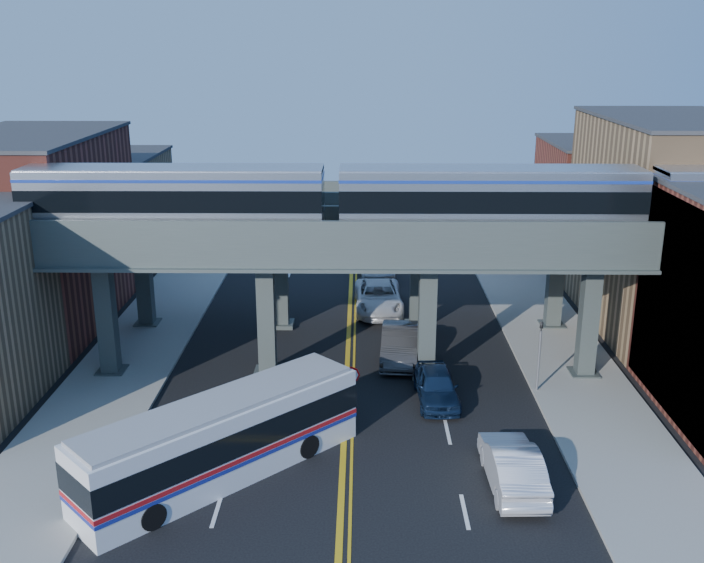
{
  "coord_description": "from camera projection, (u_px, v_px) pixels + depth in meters",
  "views": [
    {
      "loc": [
        0.72,
        -28.62,
        16.42
      ],
      "look_at": [
        0.28,
        6.68,
        5.39
      ],
      "focal_mm": 40.0,
      "sensor_mm": 36.0,
      "label": 1
    }
  ],
  "objects": [
    {
      "name": "car_lane_d",
      "position": [
        376.0,
        265.0,
        55.93
      ],
      "size": [
        2.67,
        5.95,
        1.69
      ],
      "primitive_type": "imported",
      "rotation": [
        0.0,
        0.0,
        0.05
      ],
      "color": "#ADACB1",
      "rests_on": "ground"
    },
    {
      "name": "mural_panel",
      "position": [
        675.0,
        315.0,
        34.45
      ],
      "size": [
        0.1,
        9.5,
        9.5
      ],
      "primitive_type": "cube",
      "color": "teal",
      "rests_on": "ground"
    },
    {
      "name": "elevated_viaduct_far",
      "position": [
        349.0,
        220.0,
        44.61
      ],
      "size": [
        52.0,
        3.6,
        7.4
      ],
      "color": "#3A4341",
      "rests_on": "ground"
    },
    {
      "name": "ground",
      "position": [
        343.0,
        455.0,
        32.22
      ],
      "size": [
        120.0,
        120.0,
        0.0
      ],
      "primitive_type": "plane",
      "color": "black",
      "rests_on": "ground"
    },
    {
      "name": "elevated_viaduct_near",
      "position": [
        347.0,
        252.0,
        37.93
      ],
      "size": [
        52.0,
        3.6,
        7.4
      ],
      "color": "#3A4341",
      "rests_on": "ground"
    },
    {
      "name": "building_east_c",
      "position": [
        600.0,
        205.0,
        58.34
      ],
      "size": [
        8.0,
        10.0,
        9.0
      ],
      "primitive_type": "cube",
      "color": "brown",
      "rests_on": "ground"
    },
    {
      "name": "car_lane_c",
      "position": [
        378.0,
        297.0,
        49.04
      ],
      "size": [
        3.06,
        6.31,
        1.73
      ],
      "primitive_type": "imported",
      "rotation": [
        0.0,
        0.0,
        0.03
      ],
      "color": "silver",
      "rests_on": "ground"
    },
    {
      "name": "sidewalk_east",
      "position": [
        564.0,
        359.0,
        41.61
      ],
      "size": [
        5.0,
        70.0,
        0.16
      ],
      "primitive_type": "cube",
      "color": "gray",
      "rests_on": "ground"
    },
    {
      "name": "sidewalk_west",
      "position": [
        133.0,
        357.0,
        41.88
      ],
      "size": [
        5.0,
        70.0,
        0.16
      ],
      "primitive_type": "cube",
      "color": "gray",
      "rests_on": "ground"
    },
    {
      "name": "car_parked_curb",
      "position": [
        512.0,
        465.0,
        29.79
      ],
      "size": [
        1.97,
        5.26,
        1.72
      ],
      "primitive_type": "imported",
      "rotation": [
        0.0,
        0.0,
        3.17
      ],
      "color": "silver",
      "rests_on": "ground"
    },
    {
      "name": "car_lane_b",
      "position": [
        400.0,
        344.0,
        41.44
      ],
      "size": [
        2.28,
        5.57,
        1.79
      ],
      "primitive_type": "imported",
      "rotation": [
        0.0,
        0.0,
        -0.07
      ],
      "color": "#2D2E30",
      "rests_on": "ground"
    },
    {
      "name": "traffic_signal",
      "position": [
        540.0,
        349.0,
        37.16
      ],
      "size": [
        0.15,
        0.18,
        4.1
      ],
      "color": "slate",
      "rests_on": "ground"
    },
    {
      "name": "car_lane_a",
      "position": [
        437.0,
        386.0,
        36.76
      ],
      "size": [
        2.05,
        4.71,
        1.58
      ],
      "primitive_type": "imported",
      "rotation": [
        0.0,
        0.0,
        0.04
      ],
      "color": "#101F3A",
      "rests_on": "ground"
    },
    {
      "name": "transit_train",
      "position": [
        490.0,
        198.0,
        37.05
      ],
      "size": [
        44.2,
        2.77,
        3.22
      ],
      "color": "black",
      "rests_on": "elevated_viaduct_near"
    },
    {
      "name": "building_west_c",
      "position": [
        106.0,
        210.0,
        58.93
      ],
      "size": [
        8.0,
        10.0,
        8.0
      ],
      "primitive_type": "cube",
      "color": "#99744F",
      "rests_on": "ground"
    },
    {
      "name": "stop_sign",
      "position": [
        351.0,
        385.0,
        34.56
      ],
      "size": [
        0.76,
        0.09,
        2.63
      ],
      "color": "slate",
      "rests_on": "ground"
    },
    {
      "name": "building_west_b",
      "position": [
        35.0,
        231.0,
        46.07
      ],
      "size": [
        8.0,
        14.0,
        11.0
      ],
      "primitive_type": "cube",
      "color": "brown",
      "rests_on": "ground"
    },
    {
      "name": "building_east_b",
      "position": [
        667.0,
        225.0,
        45.49
      ],
      "size": [
        8.0,
        14.0,
        12.0
      ],
      "primitive_type": "cube",
      "color": "#99744F",
      "rests_on": "ground"
    },
    {
      "name": "transit_bus",
      "position": [
        222.0,
        440.0,
        30.23
      ],
      "size": [
        10.35,
        10.18,
        3.06
      ],
      "rotation": [
        0.0,
        0.0,
        0.77
      ],
      "color": "silver",
      "rests_on": "ground"
    }
  ]
}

